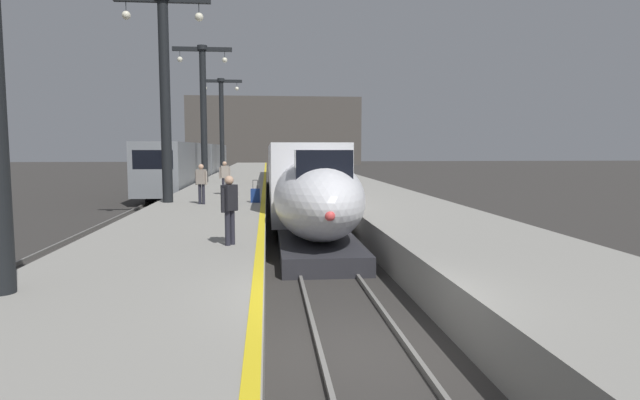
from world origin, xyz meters
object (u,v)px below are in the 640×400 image
(passenger_far_waiting, at_px, (230,205))
(passenger_near_edge, at_px, (201,181))
(station_column_distant, at_px, (222,116))
(station_column_mid, at_px, (165,78))
(station_column_far, at_px, (203,101))
(regional_train_adjacent, at_px, (195,162))
(passenger_mid_platform, at_px, (225,175))
(highspeed_train_main, at_px, (294,173))
(rolling_suitcase, at_px, (255,195))

(passenger_far_waiting, bearing_deg, passenger_near_edge, 100.75)
(station_column_distant, bearing_deg, station_column_mid, -90.00)
(station_column_far, bearing_deg, regional_train_adjacent, 100.50)
(station_column_far, bearing_deg, station_column_mid, -90.00)
(station_column_far, distance_m, passenger_mid_platform, 11.45)
(station_column_distant, xyz_separation_m, passenger_near_edge, (1.56, -29.61, -4.44))
(highspeed_train_main, bearing_deg, rolling_suitcase, -103.75)
(highspeed_train_main, bearing_deg, passenger_near_edge, -115.50)
(highspeed_train_main, relative_size, passenger_far_waiting, 22.39)
(station_column_mid, distance_m, rolling_suitcase, 6.32)
(passenger_far_waiting, bearing_deg, highspeed_train_main, 82.43)
(passenger_far_waiting, bearing_deg, rolling_suitcase, 87.80)
(station_column_distant, relative_size, passenger_mid_platform, 5.33)
(station_column_mid, xyz_separation_m, rolling_suitcase, (3.79, -0.45, -5.04))
(passenger_far_waiting, bearing_deg, station_column_mid, 107.75)
(highspeed_train_main, xyz_separation_m, station_column_far, (-5.90, 5.75, 4.71))
(passenger_near_edge, height_order, rolling_suitcase, passenger_near_edge)
(regional_train_adjacent, height_order, station_column_far, station_column_far)
(regional_train_adjacent, xyz_separation_m, passenger_mid_platform, (4.38, -22.13, -0.09))
(regional_train_adjacent, bearing_deg, station_column_mid, -85.12)
(station_column_mid, height_order, passenger_mid_platform, station_column_mid)
(station_column_mid, xyz_separation_m, station_column_far, (0.00, 13.91, 0.25))
(passenger_near_edge, bearing_deg, passenger_mid_platform, 82.36)
(station_column_mid, bearing_deg, station_column_distant, 90.00)
(station_column_mid, xyz_separation_m, passenger_mid_platform, (2.18, 3.65, -4.36))
(passenger_near_edge, distance_m, passenger_mid_platform, 4.63)
(passenger_near_edge, bearing_deg, regional_train_adjacent, 98.01)
(station_column_distant, distance_m, passenger_far_waiting, 39.71)
(station_column_far, relative_size, passenger_near_edge, 5.51)
(station_column_far, distance_m, station_column_distant, 14.77)
(passenger_near_edge, xyz_separation_m, rolling_suitcase, (2.23, 0.49, -0.69))
(regional_train_adjacent, bearing_deg, station_column_far, -79.50)
(highspeed_train_main, distance_m, station_column_distant, 21.83)
(station_column_far, xyz_separation_m, passenger_mid_platform, (2.18, -10.26, -4.60))
(station_column_mid, height_order, passenger_near_edge, station_column_mid)
(rolling_suitcase, bearing_deg, passenger_near_edge, -167.66)
(passenger_near_edge, xyz_separation_m, passenger_far_waiting, (1.84, -9.70, 0.00))
(passenger_near_edge, bearing_deg, station_column_distant, 93.02)
(regional_train_adjacent, bearing_deg, passenger_near_edge, -81.99)
(passenger_near_edge, height_order, passenger_mid_platform, same)
(passenger_near_edge, relative_size, rolling_suitcase, 1.72)
(station_column_far, relative_size, rolling_suitcase, 9.48)
(station_column_far, xyz_separation_m, passenger_far_waiting, (3.40, -24.54, -4.60))
(regional_train_adjacent, xyz_separation_m, passenger_far_waiting, (5.60, -36.41, -0.09))
(passenger_mid_platform, bearing_deg, regional_train_adjacent, 101.19)
(station_column_far, bearing_deg, passenger_near_edge, -84.00)
(passenger_far_waiting, bearing_deg, regional_train_adjacent, 98.75)
(highspeed_train_main, relative_size, regional_train_adjacent, 1.03)
(passenger_mid_platform, distance_m, rolling_suitcase, 4.46)
(passenger_far_waiting, xyz_separation_m, rolling_suitcase, (0.39, 10.18, -0.69))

